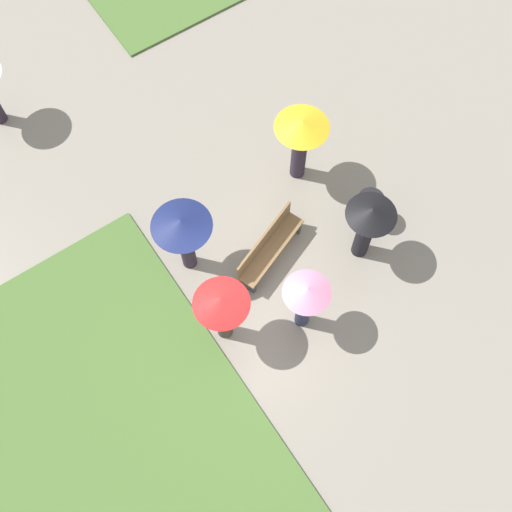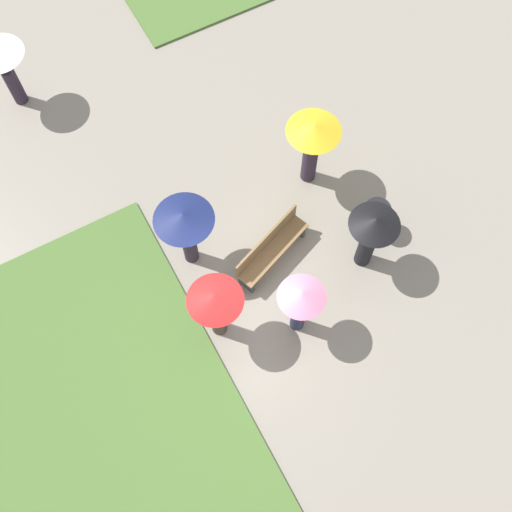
{
  "view_description": "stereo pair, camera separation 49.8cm",
  "coord_description": "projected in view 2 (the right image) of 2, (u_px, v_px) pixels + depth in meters",
  "views": [
    {
      "loc": [
        -2.49,
        -3.59,
        12.57
      ],
      "look_at": [
        0.45,
        0.73,
        1.01
      ],
      "focal_mm": 45.0,
      "sensor_mm": 36.0,
      "label": 1
    },
    {
      "loc": [
        -2.06,
        -3.85,
        12.57
      ],
      "look_at": [
        0.45,
        0.73,
        1.01
      ],
      "focal_mm": 45.0,
      "sensor_mm": 36.0,
      "label": 2
    }
  ],
  "objects": [
    {
      "name": "crowd_person_navy",
      "position": [
        185.0,
        225.0,
        12.42
      ],
      "size": [
        1.2,
        1.2,
        1.95
      ],
      "rotation": [
        0.0,
        0.0,
        1.72
      ],
      "color": "#2D2333",
      "rests_on": "ground_plane"
    },
    {
      "name": "crowd_person_pink",
      "position": [
        301.0,
        302.0,
        11.99
      ],
      "size": [
        0.92,
        0.92,
        1.78
      ],
      "rotation": [
        0.0,
        0.0,
        0.97
      ],
      "color": "#282D47",
      "rests_on": "ground_plane"
    },
    {
      "name": "lone_walker_near_lawn",
      "position": [
        0.0,
        59.0,
        14.2
      ],
      "size": [
        1.19,
        1.19,
        1.84
      ],
      "rotation": [
        0.0,
        0.0,
        0.49
      ],
      "color": "#2D2333",
      "rests_on": "ground_plane"
    },
    {
      "name": "crowd_person_red",
      "position": [
        216.0,
        304.0,
        11.83
      ],
      "size": [
        1.07,
        1.07,
        1.9
      ],
      "rotation": [
        0.0,
        0.0,
        1.32
      ],
      "color": "#47382D",
      "rests_on": "ground_plane"
    },
    {
      "name": "crowd_person_black",
      "position": [
        372.0,
        232.0,
        12.56
      ],
      "size": [
        1.02,
        1.02,
        1.86
      ],
      "rotation": [
        0.0,
        0.0,
        4.97
      ],
      "color": "black",
      "rests_on": "ground_plane"
    },
    {
      "name": "ground_plane",
      "position": [
        254.0,
        314.0,
        13.26
      ],
      "size": [
        90.0,
        90.0,
        0.0
      ],
      "primitive_type": "plane",
      "color": "gray"
    },
    {
      "name": "trash_bin",
      "position": [
        375.0,
        218.0,
        13.68
      ],
      "size": [
        0.57,
        0.57,
        0.87
      ],
      "color": "#232326",
      "rests_on": "ground_plane"
    },
    {
      "name": "park_bench",
      "position": [
        270.0,
        247.0,
        13.36
      ],
      "size": [
        1.92,
        1.07,
        0.9
      ],
      "rotation": [
        0.0,
        0.0,
        0.36
      ],
      "color": "brown",
      "rests_on": "ground_plane"
    },
    {
      "name": "lawn_patch_near",
      "position": [
        24.0,
        487.0,
        11.83
      ],
      "size": [
        8.61,
        8.96,
        0.06
      ],
      "color": "#4C7033",
      "rests_on": "ground_plane"
    },
    {
      "name": "crowd_person_yellow",
      "position": [
        313.0,
        139.0,
        13.3
      ],
      "size": [
        1.16,
        1.16,
        1.96
      ],
      "rotation": [
        0.0,
        0.0,
        1.51
      ],
      "color": "#2D2333",
      "rests_on": "ground_plane"
    }
  ]
}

